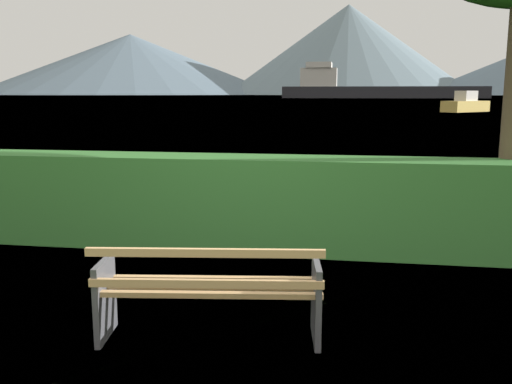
{
  "coord_description": "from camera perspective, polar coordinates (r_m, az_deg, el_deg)",
  "views": [
    {
      "loc": [
        1.09,
        -4.35,
        2.05
      ],
      "look_at": [
        0.0,
        2.41,
        0.83
      ],
      "focal_mm": 39.21,
      "sensor_mm": 36.0,
      "label": 1
    }
  ],
  "objects": [
    {
      "name": "cargo_ship_large",
      "position": [
        216.27,
        11.27,
        10.36
      ],
      "size": [
        74.52,
        11.5,
        13.23
      ],
      "color": "#232328",
      "rests_on": "water_surface"
    },
    {
      "name": "distant_hills",
      "position": [
        573.86,
        5.84,
        13.34
      ],
      "size": [
        724.32,
        324.8,
        88.22
      ],
      "color": "slate",
      "rests_on": "ground_plane"
    },
    {
      "name": "water_surface",
      "position": [
        312.61,
        9.12,
        9.61
      ],
      "size": [
        620.0,
        620.0,
        0.0
      ],
      "primitive_type": "plane",
      "color": "slate",
      "rests_on": "ground_plane"
    },
    {
      "name": "park_bench",
      "position": [
        4.71,
        -4.8,
        -10.07
      ],
      "size": [
        1.92,
        0.8,
        0.87
      ],
      "color": "tan",
      "rests_on": "ground_plane"
    },
    {
      "name": "hedge_row",
      "position": [
        7.37,
        0.48,
        -1.15
      ],
      "size": [
        13.69,
        0.78,
        1.23
      ],
      "primitive_type": "cube",
      "color": "#387A33",
      "rests_on": "ground_plane"
    },
    {
      "name": "ground_plane",
      "position": [
        4.93,
        -4.64,
        -14.52
      ],
      "size": [
        1400.0,
        1400.0,
        0.0
      ],
      "primitive_type": "plane",
      "color": "#567A38"
    },
    {
      "name": "fishing_boat_near",
      "position": [
        64.76,
        20.6,
        8.36
      ],
      "size": [
        5.73,
        5.91,
        2.25
      ],
      "color": "gold",
      "rests_on": "water_surface"
    }
  ]
}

